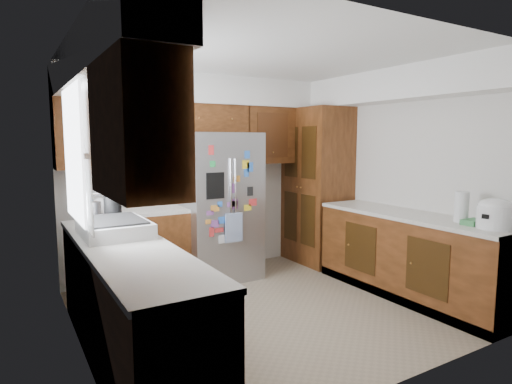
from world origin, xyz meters
TOP-DOWN VIEW (x-y plane):
  - floor at (0.00, 0.00)m, footprint 3.60×3.60m
  - room_shell at (-0.11, 0.36)m, footprint 3.64×3.24m
  - left_counter_run at (-1.36, 0.03)m, footprint 1.36×3.20m
  - right_counter_run at (1.50, -0.47)m, footprint 0.63×2.25m
  - pantry at (1.50, 1.15)m, footprint 0.60×0.90m
  - fridge at (-0.00, 1.20)m, footprint 0.90×0.79m
  - bridge_cabinet at (0.00, 1.43)m, footprint 0.96×0.34m
  - fridge_top_items at (-0.10, 1.41)m, footprint 0.91×0.38m
  - sink_assembly at (-1.50, 0.10)m, footprint 0.52×0.70m
  - left_counter_clutter at (-1.45, 0.82)m, footprint 0.32×0.89m
  - rice_cooker at (1.50, -1.38)m, footprint 0.32×0.31m
  - paper_towel at (1.53, -1.03)m, footprint 0.13×0.13m

SIDE VIEW (x-z plane):
  - floor at x=0.00m, z-range 0.00..0.00m
  - right_counter_run at x=1.50m, z-range -0.04..0.88m
  - left_counter_run at x=-1.36m, z-range -0.03..0.89m
  - fridge at x=0.00m, z-range 0.00..1.80m
  - sink_assembly at x=-1.50m, z-range 0.80..1.17m
  - left_counter_clutter at x=-1.45m, z-range 0.86..1.24m
  - rice_cooker at x=1.50m, z-range 0.93..1.20m
  - paper_towel at x=1.53m, z-range 0.92..1.22m
  - pantry at x=1.50m, z-range 0.00..2.15m
  - room_shell at x=-0.11m, z-range 0.56..3.08m
  - bridge_cabinet at x=0.00m, z-range 1.80..2.15m
  - fridge_top_items at x=-0.10m, z-range 2.13..2.45m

